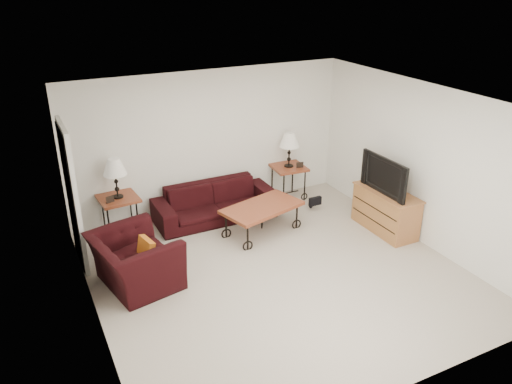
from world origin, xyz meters
TOP-DOWN VIEW (x-y plane):
  - ground at (0.00, 0.00)m, footprint 5.00×5.00m
  - wall_back at (0.00, 2.50)m, footprint 5.00×0.02m
  - wall_front at (0.00, -2.50)m, footprint 5.00×0.02m
  - wall_left at (-2.50, 0.00)m, footprint 0.02×5.00m
  - wall_right at (2.50, 0.00)m, footprint 0.02×5.00m
  - ceiling at (0.00, 0.00)m, footprint 5.00×5.00m
  - doorway at (-2.47, 1.65)m, footprint 0.08×0.94m
  - sofa at (-0.12, 2.02)m, footprint 2.12×0.83m
  - side_table_left at (-1.73, 2.20)m, footprint 0.64×0.64m
  - side_table_right at (1.43, 2.20)m, footprint 0.64×0.64m
  - lamp_left at (-1.73, 2.20)m, footprint 0.40×0.40m
  - lamp_right at (1.43, 2.20)m, footprint 0.40×0.40m
  - photo_frame_left at (-1.88, 2.05)m, footprint 0.13×0.05m
  - photo_frame_right at (1.58, 2.05)m, footprint 0.13×0.05m
  - coffee_table at (0.36, 1.19)m, footprint 1.44×1.02m
  - armchair at (-1.88, 0.64)m, footprint 1.21×1.32m
  - throw_pillow at (-1.72, 0.59)m, footprint 0.15×0.35m
  - tv_stand at (2.23, 0.37)m, footprint 0.48×1.16m
  - television at (2.21, 0.37)m, footprint 0.14×1.04m
  - backpack at (1.58, 1.62)m, footprint 0.37×0.28m

SIDE VIEW (x-z plane):
  - ground at x=0.00m, z-range 0.00..0.00m
  - backpack at x=1.58m, z-range 0.00..0.47m
  - coffee_table at x=0.36m, z-range 0.00..0.49m
  - sofa at x=-0.12m, z-range 0.00..0.62m
  - side_table_right at x=1.43m, z-range 0.00..0.65m
  - side_table_left at x=-1.73m, z-range 0.00..0.66m
  - tv_stand at x=2.23m, z-range 0.00..0.70m
  - armchair at x=-1.88m, z-range 0.00..0.74m
  - throw_pillow at x=-1.72m, z-range 0.35..0.69m
  - photo_frame_right at x=1.58m, z-range 0.65..0.76m
  - photo_frame_left at x=-1.88m, z-range 0.66..0.77m
  - lamp_right at x=1.43m, z-range 0.65..1.29m
  - lamp_left at x=-1.73m, z-range 0.66..1.31m
  - television at x=2.21m, z-range 0.70..1.30m
  - doorway at x=-2.47m, z-range 0.00..2.04m
  - wall_back at x=0.00m, z-range 0.00..2.50m
  - wall_front at x=0.00m, z-range 0.00..2.50m
  - wall_left at x=-2.50m, z-range 0.00..2.50m
  - wall_right at x=2.50m, z-range 0.00..2.50m
  - ceiling at x=0.00m, z-range 2.50..2.50m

